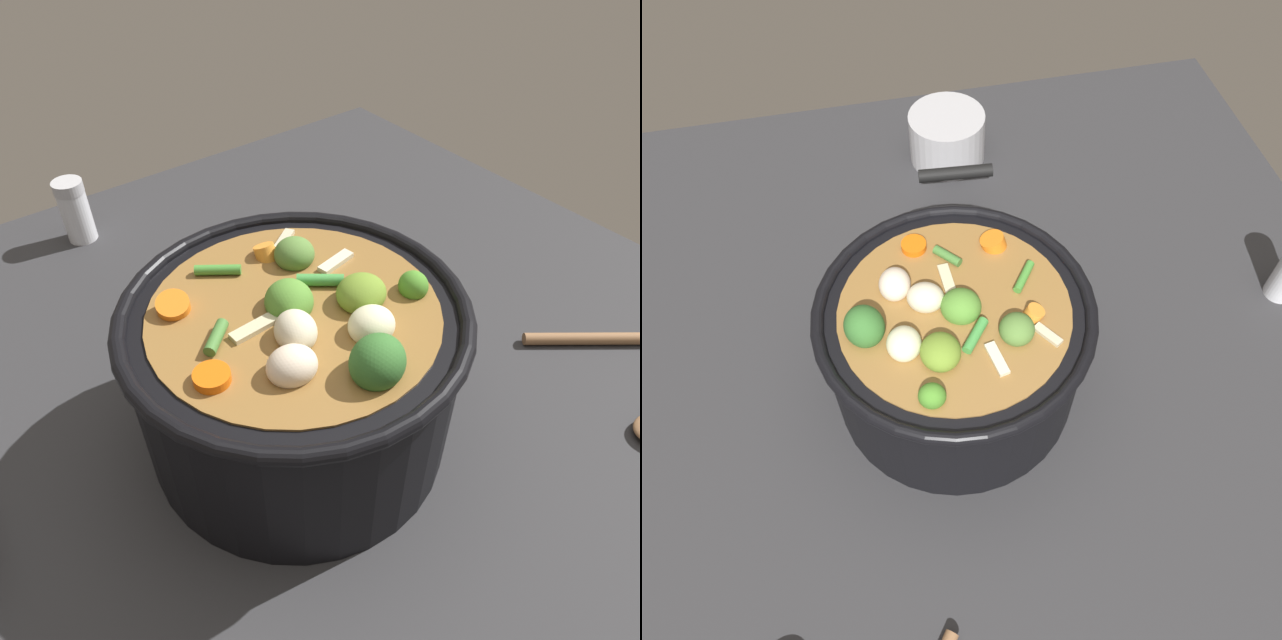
# 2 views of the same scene
# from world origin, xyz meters

# --- Properties ---
(ground_plane) EXTENTS (1.10, 1.10, 0.00)m
(ground_plane) POSITION_xyz_m (0.00, 0.00, 0.00)
(ground_plane) COLOR #2D2D30
(cooking_pot) EXTENTS (0.29, 0.29, 0.18)m
(cooking_pot) POSITION_xyz_m (0.00, 0.00, 0.08)
(cooking_pot) COLOR black
(cooking_pot) RESTS_ON ground_plane
(small_saucepan) EXTENTS (0.12, 0.18, 0.08)m
(small_saucepan) POSITION_xyz_m (-0.07, -0.39, 0.04)
(small_saucepan) COLOR #ADADB2
(small_saucepan) RESTS_ON ground_plane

